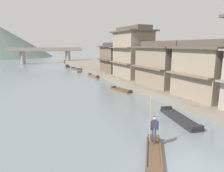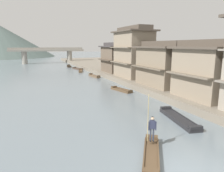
{
  "view_description": "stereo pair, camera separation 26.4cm",
  "coord_description": "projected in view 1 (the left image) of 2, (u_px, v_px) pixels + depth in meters",
  "views": [
    {
      "loc": [
        -7.59,
        -7.26,
        6.35
      ],
      "look_at": [
        1.97,
        15.12,
        1.55
      ],
      "focal_mm": 33.19,
      "sensor_mm": 36.0,
      "label": 1
    },
    {
      "loc": [
        -7.35,
        -7.37,
        6.35
      ],
      "look_at": [
        1.97,
        15.12,
        1.55
      ],
      "focal_mm": 33.19,
      "sensor_mm": 36.0,
      "label": 2
    }
  ],
  "objects": [
    {
      "name": "stone_bridge",
      "position": [
        46.0,
        53.0,
        73.66
      ],
      "size": [
        25.88,
        2.4,
        5.57
      ],
      "color": "gray",
      "rests_on": "ground"
    },
    {
      "name": "house_waterfront_far",
      "position": [
        114.0,
        58.0,
        43.54
      ],
      "size": [
        5.26,
        7.35,
        6.14
      ],
      "color": "brown",
      "rests_on": "riverbank_right"
    },
    {
      "name": "house_waterfront_narrow",
      "position": [
        132.0,
        53.0,
        36.49
      ],
      "size": [
        5.65,
        8.09,
        8.74
      ],
      "color": "gray",
      "rests_on": "riverbank_right"
    },
    {
      "name": "ground_plane",
      "position": [
        192.0,
        170.0,
        10.71
      ],
      "size": [
        400.0,
        400.0,
        0.0
      ],
      "primitive_type": "plane",
      "color": "slate"
    },
    {
      "name": "boat_moored_far",
      "position": [
        79.0,
        71.0,
        50.84
      ],
      "size": [
        2.1,
        5.15,
        0.39
      ],
      "color": "brown",
      "rests_on": "ground"
    },
    {
      "name": "boat_foreground_poled",
      "position": [
        154.0,
        155.0,
        11.91
      ],
      "size": [
        3.07,
        4.0,
        0.46
      ],
      "color": "brown",
      "rests_on": "ground"
    },
    {
      "name": "house_waterfront_second",
      "position": [
        208.0,
        70.0,
        22.08
      ],
      "size": [
        6.11,
        6.8,
        6.14
      ],
      "color": "gray",
      "rests_on": "riverbank_right"
    },
    {
      "name": "boat_midriver_upstream",
      "position": [
        67.0,
        66.0,
        61.62
      ],
      "size": [
        1.53,
        4.19,
        0.55
      ],
      "color": "#33281E",
      "rests_on": "ground"
    },
    {
      "name": "boat_moored_third",
      "position": [
        93.0,
        76.0,
        42.09
      ],
      "size": [
        1.33,
        4.07,
        0.57
      ],
      "color": "brown",
      "rests_on": "ground"
    },
    {
      "name": "boat_midriver_drifting",
      "position": [
        76.0,
        69.0,
        55.88
      ],
      "size": [
        2.09,
        4.61,
        0.4
      ],
      "color": "#423328",
      "rests_on": "ground"
    },
    {
      "name": "boat_moored_nearest",
      "position": [
        179.0,
        118.0,
        17.8
      ],
      "size": [
        2.18,
        5.45,
        0.49
      ],
      "color": "#232326",
      "rests_on": "ground"
    },
    {
      "name": "house_waterfront_tall",
      "position": [
        165.0,
        64.0,
        29.13
      ],
      "size": [
        6.7,
        8.08,
        6.14
      ],
      "color": "#7F705B",
      "rests_on": "riverbank_right"
    },
    {
      "name": "boatman_person",
      "position": [
        154.0,
        126.0,
        12.78
      ],
      "size": [
        0.55,
        0.34,
        3.04
      ],
      "color": "black",
      "rests_on": "boat_foreground_poled"
    },
    {
      "name": "boat_moored_second",
      "position": [
        121.0,
        90.0,
        29.25
      ],
      "size": [
        1.83,
        3.95,
        0.42
      ],
      "color": "brown",
      "rests_on": "ground"
    },
    {
      "name": "riverbank_right",
      "position": [
        144.0,
        74.0,
        43.76
      ],
      "size": [
        18.0,
        110.0,
        0.79
      ],
      "primitive_type": "cube",
      "color": "slate",
      "rests_on": "ground"
    }
  ]
}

